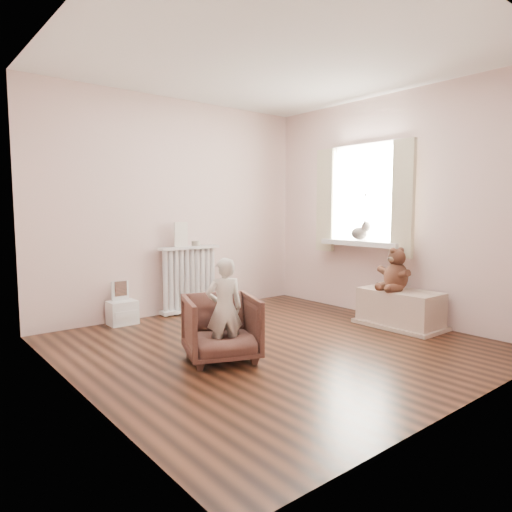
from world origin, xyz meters
TOP-DOWN VIEW (x-y plane):
  - floor at (0.00, 0.00)m, footprint 3.60×3.60m
  - ceiling at (0.00, 0.00)m, footprint 3.60×3.60m
  - back_wall at (0.00, 1.80)m, footprint 3.60×0.02m
  - front_wall at (0.00, -1.80)m, footprint 3.60×0.02m
  - left_wall at (-1.80, 0.00)m, footprint 0.02×3.60m
  - right_wall at (1.80, 0.00)m, footprint 0.02×3.60m
  - window at (1.76, 0.30)m, footprint 0.03×0.90m
  - window_sill at (1.67, 0.30)m, footprint 0.22×1.10m
  - curtain_left at (1.65, -0.27)m, footprint 0.06×0.26m
  - curtain_right at (1.65, 0.87)m, footprint 0.06×0.26m
  - radiator at (0.09, 1.68)m, footprint 0.78×0.15m
  - paper_doll at (-0.02, 1.68)m, footprint 0.18×0.02m
  - tin_a at (0.19, 1.68)m, footprint 0.10×0.10m
  - toy_vanity at (-0.80, 1.65)m, footprint 0.31×0.22m
  - armchair at (-0.62, -0.03)m, footprint 0.77×0.78m
  - child at (-0.62, -0.08)m, footprint 0.37×0.31m
  - toy_bench at (1.52, -0.36)m, footprint 0.45×0.85m
  - teddy_bear at (1.49, -0.32)m, footprint 0.42×0.35m
  - plush_cat at (1.66, 0.32)m, footprint 0.24×0.32m

SIDE VIEW (x-z plane):
  - floor at x=0.00m, z-range -0.01..0.01m
  - toy_bench at x=1.52m, z-range 0.00..0.40m
  - toy_vanity at x=-0.80m, z-range 0.03..0.52m
  - armchair at x=-0.62m, z-range 0.00..0.55m
  - radiator at x=0.09m, z-range -0.02..0.80m
  - child at x=-0.62m, z-range 0.02..0.88m
  - teddy_bear at x=1.49m, z-range 0.44..0.90m
  - tin_a at x=0.19m, z-range 0.83..0.89m
  - window_sill at x=1.67m, z-range 0.84..0.90m
  - paper_doll at x=-0.02m, z-range 0.83..1.12m
  - plush_cat at x=1.66m, z-range 0.88..1.12m
  - back_wall at x=0.00m, z-range 0.00..2.60m
  - front_wall at x=0.00m, z-range 0.00..2.60m
  - left_wall at x=-1.80m, z-range 0.00..2.60m
  - right_wall at x=1.80m, z-range 0.00..2.60m
  - curtain_left at x=1.65m, z-range 0.74..2.04m
  - curtain_right at x=1.65m, z-range 0.74..2.04m
  - window at x=1.76m, z-range 0.90..2.00m
  - ceiling at x=0.00m, z-range 2.60..2.60m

